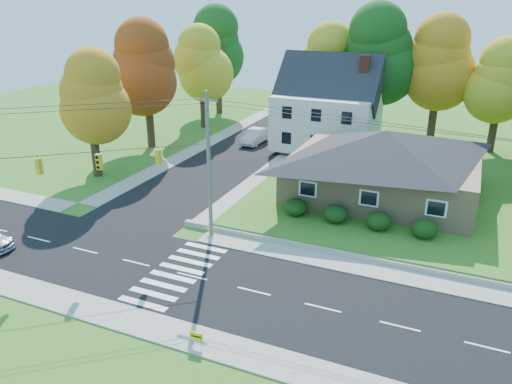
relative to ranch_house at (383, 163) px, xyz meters
The scene contains 21 objects.
ground 18.18m from the ranch_house, 116.57° to the right, with size 120.00×120.00×0.00m, color #3D7923.
road_main 18.18m from the ranch_house, 116.57° to the right, with size 90.00×8.00×0.02m, color black.
road_cross 19.15m from the ranch_house, 147.99° to the left, with size 8.00×44.00×0.02m, color black.
sidewalk_north 13.98m from the ranch_house, 126.03° to the right, with size 90.00×2.00×0.08m, color #9C9A90.
sidewalk_south 22.70m from the ranch_house, 110.85° to the right, with size 90.00×2.00×0.08m, color #9C9A90.
lawn 7.69m from the ranch_house, 45.00° to the left, with size 30.00×30.00×0.50m, color #3D7923.
ranch_house is the anchor object (origin of this frame).
colonial_house 14.46m from the ranch_house, 123.55° to the left, with size 10.40×8.40×9.60m.
hedge_row 6.57m from the ranch_house, 94.61° to the right, with size 10.70×1.70×1.27m.
traffic_infrastructure 16.87m from the ranch_house, 119.09° to the right, with size 38.10×10.66×10.00m.
tree_lot_0 21.20m from the ranch_house, 119.05° to the left, with size 6.72×6.72×12.51m.
tree_lot_1 18.58m from the ranch_house, 103.24° to the left, with size 7.84×7.84×14.60m.
tree_lot_2 18.99m from the ranch_house, 83.66° to the left, with size 7.28×7.28×13.56m.
tree_lot_3 19.29m from the ranch_house, 64.80° to the left, with size 6.16×6.16×11.47m.
tree_west_0 25.61m from the ranch_house, behind, with size 6.16×6.16×11.47m.
tree_west_1 27.18m from the ranch_house, 167.01° to the left, with size 7.28×7.28×13.56m.
tree_west_2 30.03m from the ranch_house, 147.38° to the left, with size 6.72×6.72×12.51m.
tree_west_3 36.60m from the ranch_house, 138.37° to the left, with size 7.84×7.84×14.60m.
white_car 20.02m from the ranch_house, 143.88° to the left, with size 1.72×4.93×1.62m, color #ACA9BC.
fire_hydrant 14.67m from the ranch_house, 131.88° to the right, with size 0.47×0.37×0.83m.
yard_sign 22.07m from the ranch_house, 101.98° to the right, with size 0.67×0.08×0.84m.
Camera 1 is at (13.69, -21.90, 15.42)m, focal length 35.00 mm.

